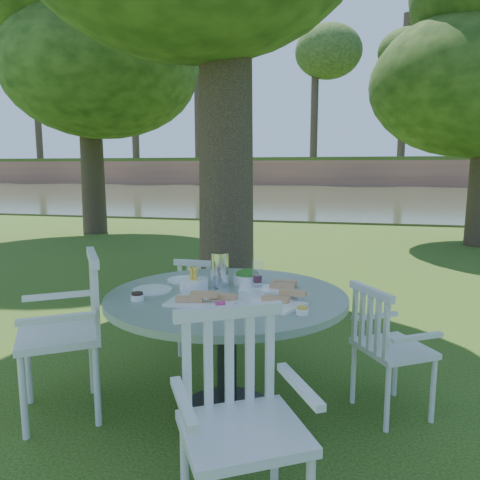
% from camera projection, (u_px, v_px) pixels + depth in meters
% --- Properties ---
extents(ground, '(140.00, 140.00, 0.00)m').
position_uv_depth(ground, '(235.00, 334.00, 4.31)').
color(ground, '#1E3B0C').
rests_on(ground, ground).
extents(table, '(1.44, 1.44, 0.77)m').
position_uv_depth(table, '(227.00, 316.00, 2.83)').
color(table, black).
rests_on(table, ground).
extents(chair_ne, '(0.54, 0.55, 0.81)m').
position_uv_depth(chair_ne, '(382.00, 341.00, 2.84)').
color(chair_ne, silver).
rests_on(chair_ne, ground).
extents(chair_nw, '(0.41, 0.38, 0.80)m').
position_uv_depth(chair_nw, '(203.00, 299.00, 3.77)').
color(chair_nw, silver).
rests_on(chair_nw, ground).
extents(chair_sw, '(0.67, 0.68, 1.00)m').
position_uv_depth(chair_sw, '(75.00, 321.00, 2.87)').
color(chair_sw, silver).
rests_on(chair_sw, ground).
extents(chair_se, '(0.63, 0.62, 0.93)m').
position_uv_depth(chair_se, '(237.00, 405.00, 1.92)').
color(chair_se, silver).
rests_on(chair_se, ground).
extents(tableware, '(1.10, 0.72, 0.22)m').
position_uv_depth(tableware, '(224.00, 284.00, 2.86)').
color(tableware, white).
rests_on(tableware, table).
extents(river, '(100.00, 28.00, 0.12)m').
position_uv_depth(river, '(335.00, 196.00, 26.41)').
color(river, '#333720').
rests_on(river, ground).
extents(far_bank, '(100.00, 18.00, 15.20)m').
position_uv_depth(far_bank, '(348.00, 105.00, 42.65)').
color(far_bank, '#8D5842').
rests_on(far_bank, ground).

